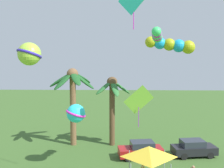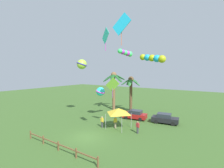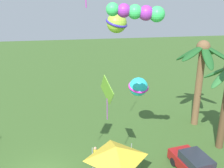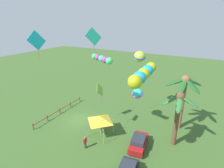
{
  "view_description": "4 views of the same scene",
  "coord_description": "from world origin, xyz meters",
  "px_view_note": "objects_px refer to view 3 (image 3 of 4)",
  "views": [
    {
      "loc": [
        -0.56,
        -13.84,
        9.06
      ],
      "look_at": [
        -1.12,
        5.54,
        7.11
      ],
      "focal_mm": 44.43,
      "sensor_mm": 36.0,
      "label": 1
    },
    {
      "loc": [
        13.33,
        -14.11,
        7.95
      ],
      "look_at": [
        -0.06,
        5.43,
        6.14
      ],
      "focal_mm": 26.18,
      "sensor_mm": 36.0,
      "label": 2
    },
    {
      "loc": [
        13.89,
        2.3,
        11.09
      ],
      "look_at": [
        -0.77,
        5.01,
        6.02
      ],
      "focal_mm": 39.84,
      "sensor_mm": 36.0,
      "label": 3
    },
    {
      "loc": [
        17.67,
        15.51,
        14.48
      ],
      "look_at": [
        0.47,
        6.08,
        7.18
      ],
      "focal_mm": 27.63,
      "sensor_mm": 36.0,
      "label": 4
    }
  ],
  "objects_px": {
    "spectator_1": "(95,157)",
    "kite_diamond_0": "(107,91)",
    "festival_tent": "(116,152)",
    "kite_tube_2": "(138,12)",
    "kite_ball_6": "(117,23)",
    "parked_car_1": "(195,165)",
    "palm_tree_0": "(201,63)",
    "kite_ball_3": "(138,87)"
  },
  "relations": [
    {
      "from": "palm_tree_0",
      "to": "kite_ball_3",
      "type": "xyz_separation_m",
      "value": [
        1.29,
        -5.96,
        -1.33
      ]
    },
    {
      "from": "kite_tube_2",
      "to": "spectator_1",
      "type": "bearing_deg",
      "value": -144.45
    },
    {
      "from": "palm_tree_0",
      "to": "kite_ball_3",
      "type": "relative_size",
      "value": 4.21
    },
    {
      "from": "parked_car_1",
      "to": "kite_tube_2",
      "type": "height_order",
      "value": "kite_tube_2"
    },
    {
      "from": "spectator_1",
      "to": "festival_tent",
      "type": "relative_size",
      "value": 0.56
    },
    {
      "from": "kite_diamond_0",
      "to": "kite_ball_6",
      "type": "relative_size",
      "value": 1.09
    },
    {
      "from": "palm_tree_0",
      "to": "spectator_1",
      "type": "height_order",
      "value": "palm_tree_0"
    },
    {
      "from": "kite_diamond_0",
      "to": "kite_tube_2",
      "type": "relative_size",
      "value": 1.03
    },
    {
      "from": "palm_tree_0",
      "to": "festival_tent",
      "type": "xyz_separation_m",
      "value": [
        6.81,
        -8.87,
        -3.38
      ]
    },
    {
      "from": "palm_tree_0",
      "to": "spectator_1",
      "type": "bearing_deg",
      "value": -64.72
    },
    {
      "from": "kite_diamond_0",
      "to": "kite_ball_3",
      "type": "relative_size",
      "value": 1.54
    },
    {
      "from": "kite_diamond_0",
      "to": "kite_tube_2",
      "type": "xyz_separation_m",
      "value": [
        1.31,
        1.3,
        4.4
      ]
    },
    {
      "from": "parked_car_1",
      "to": "spectator_1",
      "type": "xyz_separation_m",
      "value": [
        -2.0,
        -6.34,
        0.06
      ]
    },
    {
      "from": "kite_diamond_0",
      "to": "kite_tube_2",
      "type": "distance_m",
      "value": 4.78
    },
    {
      "from": "spectator_1",
      "to": "kite_diamond_0",
      "type": "xyz_separation_m",
      "value": [
        1.38,
        0.62,
        5.31
      ]
    },
    {
      "from": "palm_tree_0",
      "to": "kite_ball_3",
      "type": "height_order",
      "value": "palm_tree_0"
    },
    {
      "from": "parked_car_1",
      "to": "kite_ball_3",
      "type": "relative_size",
      "value": 2.19
    },
    {
      "from": "spectator_1",
      "to": "kite_ball_3",
      "type": "xyz_separation_m",
      "value": [
        -3.39,
        3.94,
        3.71
      ]
    },
    {
      "from": "kite_tube_2",
      "to": "kite_ball_6",
      "type": "distance_m",
      "value": 9.44
    },
    {
      "from": "palm_tree_0",
      "to": "festival_tent",
      "type": "height_order",
      "value": "palm_tree_0"
    },
    {
      "from": "palm_tree_0",
      "to": "kite_diamond_0",
      "type": "bearing_deg",
      "value": -56.88
    },
    {
      "from": "kite_diamond_0",
      "to": "palm_tree_0",
      "type": "bearing_deg",
      "value": 123.12
    },
    {
      "from": "kite_ball_6",
      "to": "spectator_1",
      "type": "bearing_deg",
      "value": -22.87
    },
    {
      "from": "palm_tree_0",
      "to": "kite_diamond_0",
      "type": "distance_m",
      "value": 11.08
    },
    {
      "from": "kite_ball_6",
      "to": "festival_tent",
      "type": "bearing_deg",
      "value": -11.41
    },
    {
      "from": "festival_tent",
      "to": "kite_ball_3",
      "type": "xyz_separation_m",
      "value": [
        -5.52,
        2.91,
        2.05
      ]
    },
    {
      "from": "kite_diamond_0",
      "to": "kite_ball_6",
      "type": "distance_m",
      "value": 8.84
    },
    {
      "from": "kite_tube_2",
      "to": "kite_ball_3",
      "type": "height_order",
      "value": "kite_tube_2"
    },
    {
      "from": "spectator_1",
      "to": "kite_ball_6",
      "type": "xyz_separation_m",
      "value": [
        -6.62,
        2.79,
        8.41
      ]
    },
    {
      "from": "kite_ball_3",
      "to": "parked_car_1",
      "type": "bearing_deg",
      "value": 24.06
    },
    {
      "from": "festival_tent",
      "to": "kite_tube_2",
      "type": "xyz_separation_m",
      "value": [
        0.55,
        0.9,
        8.06
      ]
    },
    {
      "from": "kite_tube_2",
      "to": "kite_ball_3",
      "type": "xyz_separation_m",
      "value": [
        -6.07,
        2.02,
        -6.01
      ]
    },
    {
      "from": "kite_ball_3",
      "to": "kite_ball_6",
      "type": "bearing_deg",
      "value": -160.45
    },
    {
      "from": "kite_diamond_0",
      "to": "festival_tent",
      "type": "bearing_deg",
      "value": 28.13
    },
    {
      "from": "festival_tent",
      "to": "kite_ball_6",
      "type": "bearing_deg",
      "value": 168.59
    },
    {
      "from": "kite_diamond_0",
      "to": "parked_car_1",
      "type": "bearing_deg",
      "value": 83.75
    },
    {
      "from": "spectator_1",
      "to": "festival_tent",
      "type": "xyz_separation_m",
      "value": [
        2.13,
        1.02,
        1.65
      ]
    },
    {
      "from": "spectator_1",
      "to": "kite_ball_6",
      "type": "bearing_deg",
      "value": 157.13
    },
    {
      "from": "palm_tree_0",
      "to": "kite_tube_2",
      "type": "height_order",
      "value": "kite_tube_2"
    },
    {
      "from": "spectator_1",
      "to": "festival_tent",
      "type": "distance_m",
      "value": 2.89
    },
    {
      "from": "kite_diamond_0",
      "to": "spectator_1",
      "type": "bearing_deg",
      "value": -155.77
    },
    {
      "from": "kite_ball_6",
      "to": "parked_car_1",
      "type": "bearing_deg",
      "value": 22.4
    }
  ]
}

